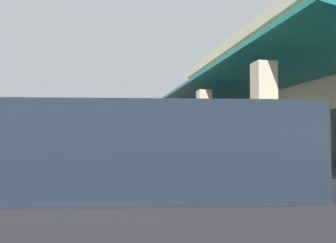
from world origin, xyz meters
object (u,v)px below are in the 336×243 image
at_px(transit_bus, 117,135).
at_px(potted_palm, 174,153).
at_px(parked_suv_charcoal, 132,204).
at_px(parked_suv_red, 42,146).
at_px(pedestrian, 39,167).

relative_size(transit_bus, potted_palm, 4.89).
distance_m(parked_suv_charcoal, potted_palm, 20.43).
height_order(parked_suv_red, pedestrian, parked_suv_red).
distance_m(parked_suv_red, potted_palm, 12.37).
bearing_deg(pedestrian, potted_palm, 154.71).
height_order(transit_bus, parked_suv_charcoal, transit_bus).
bearing_deg(transit_bus, parked_suv_charcoal, -1.89).
xyz_separation_m(transit_bus, parked_suv_red, (-9.86, -5.88, -0.84)).
height_order(parked_suv_charcoal, pedestrian, parked_suv_charcoal).
relative_size(parked_suv_red, potted_palm, 2.16).
bearing_deg(potted_palm, parked_suv_charcoal, -12.97).
distance_m(transit_bus, pedestrian, 11.62).
distance_m(transit_bus, parked_suv_charcoal, 17.51).
height_order(transit_bus, pedestrian, transit_bus).
height_order(parked_suv_charcoal, parked_suv_red, same).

